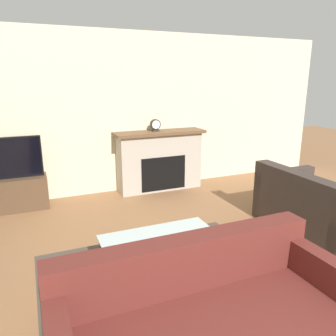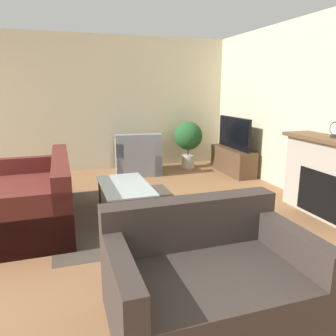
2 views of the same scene
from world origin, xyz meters
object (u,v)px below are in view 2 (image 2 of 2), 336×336
couch_loveseat (208,282)px  coffee_table (125,187)px  tv (234,133)px  potted_plant (188,138)px  couch_sectional (36,200)px  armchair_by_window (138,158)px

couch_loveseat → coffee_table: size_ratio=1.25×
tv → potted_plant: bearing=-136.1°
couch_sectional → potted_plant: bearing=125.8°
coffee_table → potted_plant: (-2.22, 1.80, 0.26)m
couch_loveseat → coffee_table: bearing=94.6°
couch_sectional → couch_loveseat: bearing=29.2°
armchair_by_window → coffee_table: armchair_by_window is taller
potted_plant → armchair_by_window: bearing=-83.1°
couch_sectional → tv: bearing=111.3°
tv → coffee_table: 2.94m
tv → armchair_by_window: 1.97m
couch_sectional → coffee_table: bearing=84.6°
tv → potted_plant: 1.00m
couch_loveseat → potted_plant: bearing=70.0°
coffee_table → couch_loveseat: bearing=4.6°
armchair_by_window → potted_plant: potted_plant is taller
couch_loveseat → armchair_by_window: bearing=83.6°
potted_plant → tv: bearing=43.9°
tv → couch_sectional: (1.40, -3.61, -0.52)m
tv → armchair_by_window: tv is taller
couch_loveseat → coffee_table: couch_loveseat is taller
couch_sectional → coffee_table: (0.11, 1.13, 0.09)m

